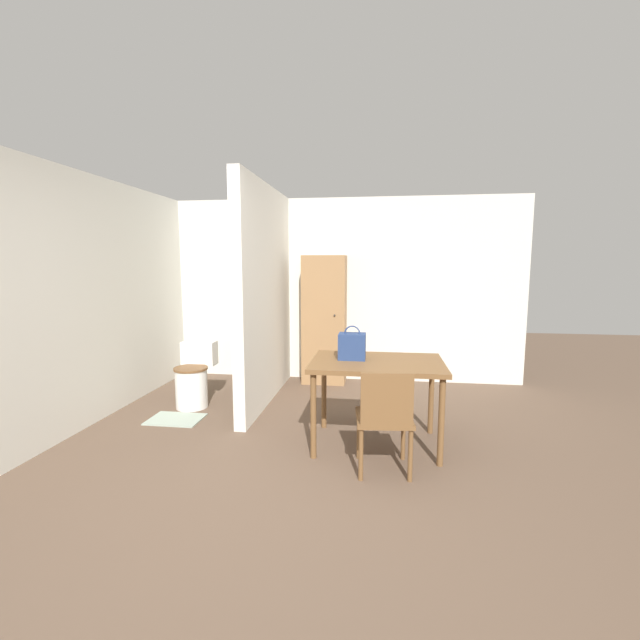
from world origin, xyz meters
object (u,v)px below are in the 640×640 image
wooden_chair (385,416)px  handbag (352,346)px  dining_table (377,370)px  wooden_cabinet (324,320)px  toilet (194,378)px

wooden_chair → handbag: (-0.29, 0.58, 0.43)m
dining_table → wooden_cabinet: (-0.72, 1.98, 0.18)m
dining_table → toilet: dining_table is taller
dining_table → handbag: (-0.22, 0.04, 0.20)m
wooden_chair → wooden_cabinet: bearing=102.3°
wooden_cabinet → dining_table: bearing=-69.9°
dining_table → handbag: size_ratio=3.79×
toilet → wooden_chair: bearing=-31.8°
dining_table → wooden_chair: 0.58m
handbag → toilet: bearing=158.0°
wooden_chair → wooden_cabinet: (-0.79, 2.51, 0.40)m
wooden_chair → dining_table: bearing=91.9°
dining_table → wooden_chair: wooden_chair is taller
toilet → dining_table: bearing=-20.9°
toilet → handbag: size_ratio=2.35×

